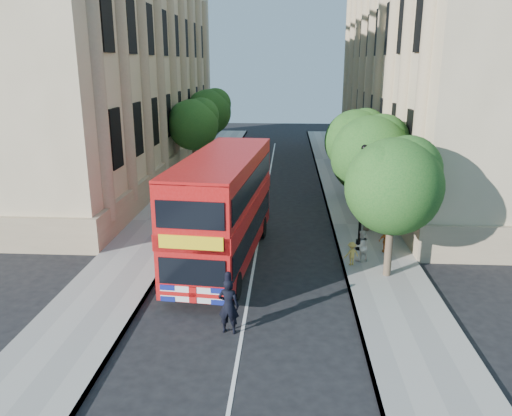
% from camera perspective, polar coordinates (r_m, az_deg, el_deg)
% --- Properties ---
extents(ground, '(120.00, 120.00, 0.00)m').
position_cam_1_polar(ground, '(19.34, -1.05, -11.12)').
color(ground, black).
rests_on(ground, ground).
extents(pavement_right, '(3.50, 80.00, 0.12)m').
position_cam_1_polar(pavement_right, '(28.84, 12.06, -1.95)').
color(pavement_right, gray).
rests_on(pavement_right, ground).
extents(pavement_left, '(3.50, 80.00, 0.12)m').
position_cam_1_polar(pavement_left, '(29.41, -10.69, -1.52)').
color(pavement_left, gray).
rests_on(pavement_left, ground).
extents(building_right, '(12.00, 38.00, 18.00)m').
position_cam_1_polar(building_right, '(42.93, 21.15, 15.35)').
color(building_right, tan).
rests_on(building_right, ground).
extents(building_left, '(12.00, 38.00, 18.00)m').
position_cam_1_polar(building_left, '(43.85, -17.37, 15.68)').
color(building_left, tan).
rests_on(building_left, ground).
extents(tree_right_near, '(4.00, 4.00, 6.08)m').
position_cam_1_polar(tree_right_near, '(21.14, 15.59, 2.96)').
color(tree_right_near, '#473828').
rests_on(tree_right_near, ground).
extents(tree_right_mid, '(4.20, 4.20, 6.37)m').
position_cam_1_polar(tree_right_mid, '(26.89, 13.09, 6.31)').
color(tree_right_mid, '#473828').
rests_on(tree_right_mid, ground).
extents(tree_right_far, '(4.00, 4.00, 6.15)m').
position_cam_1_polar(tree_right_far, '(32.77, 11.43, 7.90)').
color(tree_right_far, '#473828').
rests_on(tree_right_far, ground).
extents(tree_left_far, '(4.00, 4.00, 6.30)m').
position_cam_1_polar(tree_left_far, '(40.09, -7.13, 9.75)').
color(tree_left_far, '#473828').
rests_on(tree_left_far, ground).
extents(tree_left_back, '(4.20, 4.20, 6.65)m').
position_cam_1_polar(tree_left_back, '(47.91, -5.37, 11.16)').
color(tree_left_back, '#473828').
rests_on(tree_left_back, ground).
extents(lamp_post, '(0.32, 0.32, 5.16)m').
position_cam_1_polar(lamp_post, '(24.24, 11.95, 0.63)').
color(lamp_post, black).
rests_on(lamp_post, pavement_right).
extents(double_decker_bus, '(3.75, 10.83, 4.91)m').
position_cam_1_polar(double_decker_bus, '(22.56, -3.72, 0.32)').
color(double_decker_bus, '#AF0C0C').
rests_on(double_decker_bus, ground).
extents(box_van, '(2.46, 5.27, 2.93)m').
position_cam_1_polar(box_van, '(32.01, -2.26, 2.76)').
color(box_van, black).
rests_on(box_van, ground).
extents(police_constable, '(0.78, 0.57, 1.99)m').
position_cam_1_polar(police_constable, '(17.19, -3.15, -11.12)').
color(police_constable, black).
rests_on(police_constable, ground).
extents(woman_pedestrian, '(0.89, 0.81, 1.48)m').
position_cam_1_polar(woman_pedestrian, '(23.32, 11.93, -4.26)').
color(woman_pedestrian, silver).
rests_on(woman_pedestrian, pavement_right).
extents(child_a, '(0.71, 0.35, 1.18)m').
position_cam_1_polar(child_a, '(24.72, 14.66, -3.63)').
color(child_a, orange).
rests_on(child_a, pavement_right).
extents(child_b, '(0.80, 0.64, 1.08)m').
position_cam_1_polar(child_b, '(22.88, 10.87, -5.13)').
color(child_b, gold).
rests_on(child_b, pavement_right).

